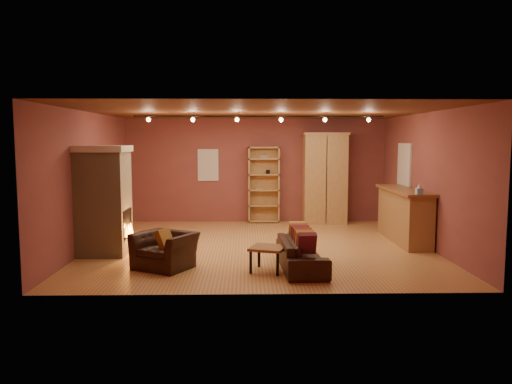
{
  "coord_description": "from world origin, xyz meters",
  "views": [
    {
      "loc": [
        -0.28,
        -10.29,
        2.23
      ],
      "look_at": [
        -0.06,
        0.2,
        1.13
      ],
      "focal_mm": 35.0,
      "sensor_mm": 36.0,
      "label": 1
    }
  ],
  "objects_px": {
    "armoire": "(325,178)",
    "armchair": "(165,244)",
    "loveseat": "(301,248)",
    "coffee_table": "(268,250)",
    "fireplace": "(104,200)",
    "bookcase": "(264,184)",
    "bar_counter": "(404,215)"
  },
  "relations": [
    {
      "from": "fireplace",
      "to": "bar_counter",
      "type": "bearing_deg",
      "value": 9.84
    },
    {
      "from": "fireplace",
      "to": "armchair",
      "type": "bearing_deg",
      "value": -39.69
    },
    {
      "from": "armchair",
      "to": "coffee_table",
      "type": "bearing_deg",
      "value": 21.07
    },
    {
      "from": "bar_counter",
      "to": "fireplace",
      "type": "bearing_deg",
      "value": -170.16
    },
    {
      "from": "bookcase",
      "to": "armchair",
      "type": "xyz_separation_m",
      "value": [
        -1.91,
        -4.86,
        -0.62
      ]
    },
    {
      "from": "fireplace",
      "to": "coffee_table",
      "type": "relative_size",
      "value": 2.99
    },
    {
      "from": "bar_counter",
      "to": "loveseat",
      "type": "relative_size",
      "value": 1.35
    },
    {
      "from": "bar_counter",
      "to": "coffee_table",
      "type": "distance_m",
      "value": 3.96
    },
    {
      "from": "armoire",
      "to": "loveseat",
      "type": "xyz_separation_m",
      "value": [
        -1.15,
        -4.77,
        -0.84
      ]
    },
    {
      "from": "bookcase",
      "to": "loveseat",
      "type": "relative_size",
      "value": 1.14
    },
    {
      "from": "loveseat",
      "to": "coffee_table",
      "type": "distance_m",
      "value": 0.6
    },
    {
      "from": "armchair",
      "to": "armoire",
      "type": "bearing_deg",
      "value": 82.0
    },
    {
      "from": "bar_counter",
      "to": "loveseat",
      "type": "bearing_deg",
      "value": -137.43
    },
    {
      "from": "bookcase",
      "to": "armchair",
      "type": "relative_size",
      "value": 1.8
    },
    {
      "from": "bookcase",
      "to": "coffee_table",
      "type": "distance_m",
      "value": 5.16
    },
    {
      "from": "bar_counter",
      "to": "bookcase",
      "type": "bearing_deg",
      "value": 138.38
    },
    {
      "from": "loveseat",
      "to": "bar_counter",
      "type": "bearing_deg",
      "value": -50.03
    },
    {
      "from": "loveseat",
      "to": "armchair",
      "type": "xyz_separation_m",
      "value": [
        -2.38,
        0.12,
        0.05
      ]
    },
    {
      "from": "bar_counter",
      "to": "armoire",
      "type": "bearing_deg",
      "value": 119.09
    },
    {
      "from": "fireplace",
      "to": "loveseat",
      "type": "bearing_deg",
      "value": -18.29
    },
    {
      "from": "fireplace",
      "to": "armoire",
      "type": "height_order",
      "value": "armoire"
    },
    {
      "from": "coffee_table",
      "to": "armoire",
      "type": "bearing_deg",
      "value": 70.54
    },
    {
      "from": "fireplace",
      "to": "coffee_table",
      "type": "bearing_deg",
      "value": -23.59
    },
    {
      "from": "fireplace",
      "to": "loveseat",
      "type": "relative_size",
      "value": 1.18
    },
    {
      "from": "armoire",
      "to": "armchair",
      "type": "distance_m",
      "value": 5.9
    },
    {
      "from": "fireplace",
      "to": "bookcase",
      "type": "height_order",
      "value": "fireplace"
    },
    {
      "from": "armchair",
      "to": "coffee_table",
      "type": "distance_m",
      "value": 1.81
    },
    {
      "from": "fireplace",
      "to": "coffee_table",
      "type": "distance_m",
      "value": 3.49
    },
    {
      "from": "bookcase",
      "to": "fireplace",
      "type": "bearing_deg",
      "value": -130.97
    },
    {
      "from": "fireplace",
      "to": "armoire",
      "type": "bearing_deg",
      "value": 36.02
    },
    {
      "from": "bookcase",
      "to": "loveseat",
      "type": "height_order",
      "value": "bookcase"
    },
    {
      "from": "armoire",
      "to": "armchair",
      "type": "xyz_separation_m",
      "value": [
        -3.53,
        -4.66,
        -0.79
      ]
    }
  ]
}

